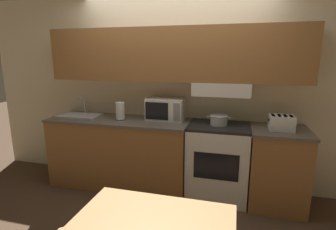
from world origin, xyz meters
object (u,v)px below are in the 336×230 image
microwave (166,109)px  sink_basin (80,115)px  cooking_pot (219,120)px  stove_range (218,161)px  toaster (282,123)px  paper_towel_roll (120,111)px

microwave → sink_basin: 1.21m
cooking_pot → microwave: (-0.69, 0.11, 0.08)m
stove_range → toaster: bearing=-3.1°
microwave → toaster: bearing=-6.4°
stove_range → sink_basin: size_ratio=1.69×
toaster → microwave: bearing=173.6°
sink_basin → toaster: bearing=-0.5°
paper_towel_roll → sink_basin: bearing=177.3°
stove_range → toaster: 0.88m
stove_range → sink_basin: 1.96m
toaster → paper_towel_roll: bearing=-179.8°
cooking_pot → toaster: 0.70m
paper_towel_roll → toaster: bearing=0.2°
sink_basin → microwave: bearing=6.4°
microwave → sink_basin: (-1.19, -0.13, -0.12)m
toaster → cooking_pot: bearing=176.2°
cooking_pot → sink_basin: sink_basin is taller
stove_range → sink_basin: bearing=-179.5°
stove_range → cooking_pot: 0.53m
stove_range → sink_basin: (-1.90, -0.02, 0.48)m
cooking_pot → paper_towel_roll: bearing=-177.6°
stove_range → cooking_pot: size_ratio=3.15×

